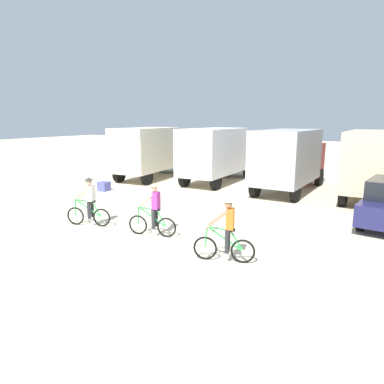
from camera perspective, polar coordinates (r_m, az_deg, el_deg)
The scene contains 9 objects.
ground_plane at distance 10.88m, azimuth -9.30°, elevation -9.20°, with size 120.00×120.00×0.00m, color beige.
box_truck_cream_rv at distance 23.49m, azimuth -6.68°, elevation 6.83°, with size 2.80×6.89×3.35m.
box_truck_avon_van at distance 21.78m, azimuth 4.16°, elevation 6.49°, with size 2.51×6.79×3.35m.
box_truck_grey_hauler at distance 19.55m, azimuth 15.75°, elevation 5.49°, with size 2.79×6.88×3.35m.
box_truck_tan_camper at distance 19.18m, azimuth 27.77°, elevation 4.46°, with size 2.61×6.83×3.35m.
cyclist_orange_shirt at distance 13.32m, azimuth -16.50°, elevation -1.83°, with size 1.67×0.67×1.82m.
cyclist_cowboy_hat at distance 11.72m, azimuth -6.34°, elevation -3.23°, with size 1.71×0.56×1.82m.
cyclist_near_camera at distance 9.62m, azimuth 5.63°, elevation -6.60°, with size 1.69×0.63×1.82m.
supply_crate at distance 19.84m, azimuth -14.21°, elevation 0.91°, with size 0.55×0.53×0.50m, color #4C5199.
Camera 1 is at (6.29, -7.99, 3.87)m, focal length 32.55 mm.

